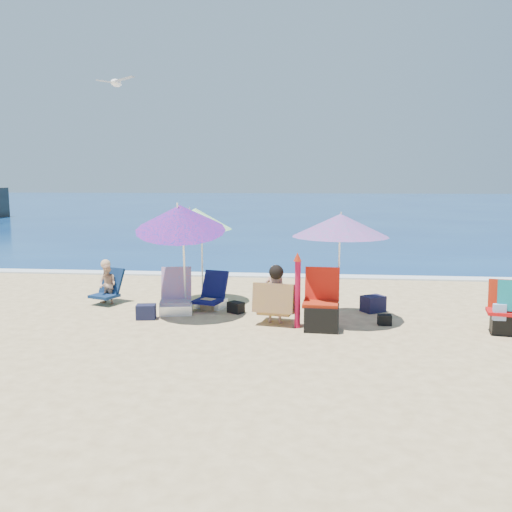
# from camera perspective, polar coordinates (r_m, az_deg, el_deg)

# --- Properties ---
(ground) EXTENTS (120.00, 120.00, 0.00)m
(ground) POSITION_cam_1_polar(r_m,az_deg,el_deg) (8.97, 1.28, -7.90)
(ground) COLOR #D8BC84
(ground) RESTS_ON ground
(sea) EXTENTS (120.00, 80.00, 0.12)m
(sea) POSITION_cam_1_polar(r_m,az_deg,el_deg) (53.66, 5.06, 5.33)
(sea) COLOR navy
(sea) RESTS_ON ground
(foam) EXTENTS (120.00, 0.50, 0.04)m
(foam) POSITION_cam_1_polar(r_m,az_deg,el_deg) (13.93, 2.92, -2.07)
(foam) COLOR white
(foam) RESTS_ON ground
(umbrella_turquoise) EXTENTS (1.97, 1.97, 1.90)m
(umbrella_turquoise) POSITION_cam_1_polar(r_m,az_deg,el_deg) (9.46, 8.78, 3.18)
(umbrella_turquoise) COLOR white
(umbrella_turquoise) RESTS_ON ground
(umbrella_striped) EXTENTS (1.88, 1.88, 1.92)m
(umbrella_striped) POSITION_cam_1_polar(r_m,az_deg,el_deg) (10.86, -6.31, 3.87)
(umbrella_striped) COLOR silver
(umbrella_striped) RESTS_ON ground
(umbrella_blue) EXTENTS (1.84, 1.89, 2.18)m
(umbrella_blue) POSITION_cam_1_polar(r_m,az_deg,el_deg) (9.72, -7.90, 3.97)
(umbrella_blue) COLOR white
(umbrella_blue) RESTS_ON ground
(furled_umbrella) EXTENTS (0.15, 0.17, 1.27)m
(furled_umbrella) POSITION_cam_1_polar(r_m,az_deg,el_deg) (9.06, 4.35, -3.20)
(furled_umbrella) COLOR #AE0C32
(furled_umbrella) RESTS_ON ground
(chair_navy) EXTENTS (0.64, 0.83, 0.69)m
(chair_navy) POSITION_cam_1_polar(r_m,az_deg,el_deg) (10.60, -4.65, -4.40)
(chair_navy) COLOR #0C0C44
(chair_navy) RESTS_ON ground
(chair_rainbow) EXTENTS (0.71, 0.83, 0.80)m
(chair_rainbow) POSITION_cam_1_polar(r_m,az_deg,el_deg) (10.31, -8.31, -4.64)
(chair_rainbow) COLOR #D34A56
(chair_rainbow) RESTS_ON ground
(camp_chair_left) EXTENTS (0.62, 0.63, 1.00)m
(camp_chair_left) POSITION_cam_1_polar(r_m,az_deg,el_deg) (9.11, 6.85, -5.75)
(camp_chair_left) COLOR #A3210B
(camp_chair_left) RESTS_ON ground
(camp_chair_right) EXTENTS (0.64, 0.61, 0.89)m
(camp_chair_right) POSITION_cam_1_polar(r_m,az_deg,el_deg) (9.66, 24.65, -5.51)
(camp_chair_right) COLOR red
(camp_chair_right) RESTS_ON ground
(person_center) EXTENTS (0.73, 0.70, 1.03)m
(person_center) POSITION_cam_1_polar(r_m,az_deg,el_deg) (9.34, 1.96, -4.10)
(person_center) COLOR tan
(person_center) RESTS_ON ground
(person_left) EXTENTS (0.64, 0.76, 0.88)m
(person_left) POSITION_cam_1_polar(r_m,az_deg,el_deg) (11.24, -15.20, -2.82)
(person_left) COLOR tan
(person_left) RESTS_ON ground
(bag_navy_a) EXTENTS (0.37, 0.29, 0.26)m
(bag_navy_a) POSITION_cam_1_polar(r_m,az_deg,el_deg) (9.92, -11.38, -5.72)
(bag_navy_a) COLOR #161931
(bag_navy_a) RESTS_ON ground
(bag_black_a) EXTENTS (0.34, 0.32, 0.20)m
(bag_black_a) POSITION_cam_1_polar(r_m,az_deg,el_deg) (10.19, -2.11, -5.37)
(bag_black_a) COLOR black
(bag_black_a) RESTS_ON ground
(bag_tan) EXTENTS (0.30, 0.26, 0.21)m
(bag_tan) POSITION_cam_1_polar(r_m,az_deg,el_deg) (10.44, -5.00, -5.04)
(bag_tan) COLOR tan
(bag_tan) RESTS_ON ground
(bag_navy_b) EXTENTS (0.50, 0.47, 0.30)m
(bag_navy_b) POSITION_cam_1_polar(r_m,az_deg,el_deg) (10.49, 12.09, -4.88)
(bag_navy_b) COLOR #181632
(bag_navy_b) RESTS_ON ground
(bag_black_b) EXTENTS (0.23, 0.16, 0.18)m
(bag_black_b) POSITION_cam_1_polar(r_m,az_deg,el_deg) (9.61, 13.24, -6.49)
(bag_black_b) COLOR black
(bag_black_b) RESTS_ON ground
(seagull) EXTENTS (0.82, 0.59, 0.14)m
(seagull) POSITION_cam_1_polar(r_m,az_deg,el_deg) (11.01, -14.36, 17.08)
(seagull) COLOR white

